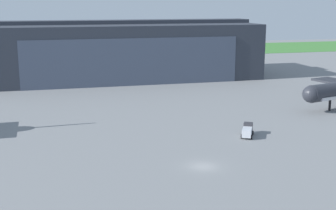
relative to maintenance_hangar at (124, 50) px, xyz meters
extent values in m
plane|color=slate|center=(-2.42, -90.37, -9.16)|extent=(440.00, 440.00, 0.00)
cube|color=#3F7C36|center=(-2.42, 83.07, -9.12)|extent=(440.00, 56.00, 0.08)
cube|color=#2D333D|center=(0.00, 0.09, -0.14)|extent=(87.49, 35.03, 18.05)
cube|color=#424C60|center=(0.00, -17.57, -1.95)|extent=(66.49, 0.30, 14.44)
cube|color=#2D333D|center=(0.00, 0.09, 9.48)|extent=(87.49, 8.41, 1.20)
sphere|color=#282B33|center=(32.58, -63.61, -4.58)|extent=(3.91, 3.91, 3.91)
cylinder|color=black|center=(38.89, -61.88, -7.89)|extent=(0.56, 0.56, 2.54)
cube|color=#2D2D33|center=(11.87, -75.50, -7.84)|extent=(2.32, 2.35, 1.86)
cube|color=#B7BCC6|center=(10.64, -77.72, -8.07)|extent=(3.07, 3.72, 1.40)
cylinder|color=black|center=(12.62, -76.07, -8.77)|extent=(0.61, 0.82, 0.79)
cylinder|color=black|center=(10.99, -75.17, -8.77)|extent=(0.61, 0.82, 0.79)
cylinder|color=black|center=(11.15, -78.73, -8.77)|extent=(0.61, 0.82, 0.79)
cylinder|color=black|center=(9.52, -77.83, -8.77)|extent=(0.61, 0.82, 0.79)
camera|label=1|loc=(-24.81, -154.59, 15.85)|focal=49.10mm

